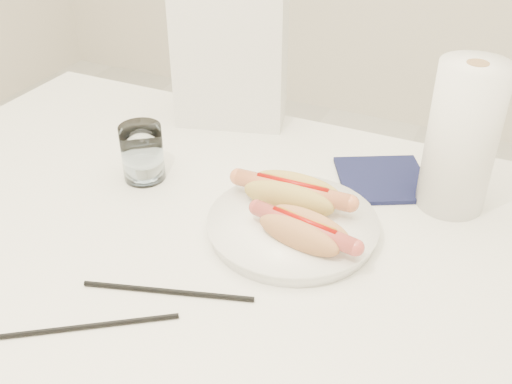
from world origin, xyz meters
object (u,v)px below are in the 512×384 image
at_px(table, 211,258).
at_px(water_glass, 142,153).
at_px(napkin_box, 231,53).
at_px(hotdog_right, 304,231).
at_px(paper_towel_roll, 462,138).
at_px(hotdog_left, 292,194).
at_px(plate, 292,227).

height_order(table, water_glass, water_glass).
bearing_deg(napkin_box, water_glass, -113.35).
height_order(hotdog_right, paper_towel_roll, paper_towel_roll).
distance_m(water_glass, napkin_box, 0.28).
bearing_deg(paper_towel_roll, hotdog_right, -127.18).
bearing_deg(hotdog_left, plate, -66.53).
distance_m(table, hotdog_right, 0.18).
bearing_deg(table, hotdog_right, 0.40).
height_order(water_glass, paper_towel_roll, paper_towel_roll).
bearing_deg(table, water_glass, 155.03).
bearing_deg(plate, napkin_box, 130.02).
bearing_deg(hotdog_right, water_glass, 176.82).
relative_size(hotdog_right, paper_towel_roll, 0.69).
relative_size(hotdog_right, napkin_box, 0.59).
height_order(napkin_box, paper_towel_roll, napkin_box).
bearing_deg(napkin_box, paper_towel_roll, -31.95).
xyz_separation_m(hotdog_left, water_glass, (-0.27, 0.00, 0.01)).
relative_size(table, hotdog_right, 7.47).
distance_m(hotdog_left, napkin_box, 0.37).
xyz_separation_m(table, napkin_box, (-0.13, 0.34, 0.20)).
xyz_separation_m(plate, hotdog_left, (-0.02, 0.04, 0.03)).
relative_size(table, plate, 4.94).
distance_m(hotdog_left, water_glass, 0.27).
bearing_deg(paper_towel_roll, plate, -137.84).
height_order(hotdog_left, water_glass, water_glass).
xyz_separation_m(plate, water_glass, (-0.28, 0.04, 0.04)).
bearing_deg(plate, hotdog_right, -50.90).
xyz_separation_m(hotdog_right, napkin_box, (-0.28, 0.34, 0.10)).
xyz_separation_m(table, paper_towel_roll, (0.31, 0.22, 0.18)).
relative_size(table, hotdog_left, 6.69).
height_order(table, napkin_box, napkin_box).
distance_m(water_glass, paper_towel_roll, 0.51).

